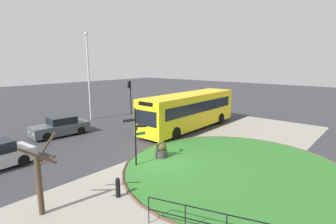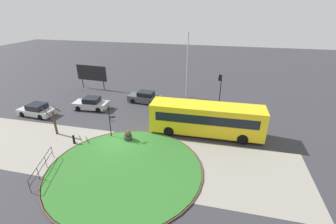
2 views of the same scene
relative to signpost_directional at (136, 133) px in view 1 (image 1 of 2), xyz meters
The scene contains 13 objects.
ground 2.31m from the signpost_directional, 29.17° to the right, with size 120.00×120.00×0.00m, color #333338.
sidewalk_paving 3.59m from the signpost_directional, 68.53° to the right, with size 32.00×7.59×0.02m, color gray.
grass_island 5.72m from the signpost_directional, 53.49° to the right, with size 11.87×11.87×0.10m, color #2D6B28.
grass_kerb_ring 5.72m from the signpost_directional, 53.49° to the right, with size 12.18×12.18×0.11m, color brown.
signpost_directional is the anchor object (origin of this frame).
bollard_foreground 3.73m from the signpost_directional, 145.97° to the right, with size 0.20×0.20×0.90m.
railing_grass_edge 6.89m from the signpost_directional, 113.25° to the right, with size 1.30×3.99×1.06m.
bus_yellow 9.20m from the signpost_directional, 17.27° to the left, with size 10.85×2.72×3.08m.
car_far_lane 9.32m from the signpost_directional, 87.84° to the left, with size 4.46×2.13×1.51m.
traffic_light_near 15.11m from the signpost_directional, 50.09° to the left, with size 0.49×0.26×3.71m.
lamppost_tall 13.85m from the signpost_directional, 67.28° to the left, with size 0.32×0.32×8.61m.
planter_near_signpost 2.31m from the signpost_directional, ahead, with size 0.76×0.76×1.08m.
street_tree_bare 5.58m from the signpost_directional, behind, with size 1.37×1.37×3.24m.
Camera 1 is at (-10.41, -9.67, 5.76)m, focal length 27.77 mm.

